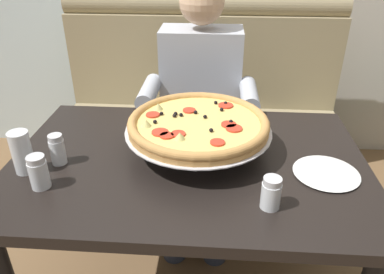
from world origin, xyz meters
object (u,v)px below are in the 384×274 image
object	(u,v)px
diner_main	(200,97)
shaker_parmesan	(39,174)
pizza	(198,124)
plate_near_left	(326,172)
shaker_pepper_flakes	(58,151)
shaker_oregano	(271,195)
booth_bench	(200,128)
dining_table	(188,181)
patio_chair	(51,53)
drinking_glass	(22,154)

from	to	relation	value
diner_main	shaker_parmesan	xyz separation A→B (m)	(-0.45, -0.81, 0.07)
diner_main	pizza	world-z (taller)	diner_main
diner_main	plate_near_left	xyz separation A→B (m)	(0.45, -0.67, 0.04)
shaker_pepper_flakes	shaker_oregano	size ratio (longest dim) A/B	1.08
booth_bench	pizza	bearing A→B (deg)	-87.86
dining_table	plate_near_left	xyz separation A→B (m)	(0.46, -0.06, 0.10)
shaker_parmesan	shaker_oregano	bearing A→B (deg)	-3.88
shaker_parmesan	booth_bench	bearing A→B (deg)	67.73
shaker_oregano	patio_chair	bearing A→B (deg)	126.03
pizza	shaker_oregano	bearing A→B (deg)	-53.65
drinking_glass	patio_chair	xyz separation A→B (m)	(-0.80, 2.04, -0.28)
pizza	shaker_parmesan	xyz separation A→B (m)	(-0.47, -0.26, -0.06)
booth_bench	dining_table	world-z (taller)	booth_bench
pizza	shaker_oregano	distance (m)	0.38
dining_table	drinking_glass	bearing A→B (deg)	-167.80
drinking_glass	shaker_oregano	bearing A→B (deg)	-9.21
dining_table	diner_main	distance (m)	0.62
booth_bench	drinking_glass	world-z (taller)	booth_bench
plate_near_left	drinking_glass	bearing A→B (deg)	-176.97
patio_chair	plate_near_left	bearing A→B (deg)	-48.21
booth_bench	plate_near_left	bearing A→B (deg)	-64.17
dining_table	pizza	distance (m)	0.21
dining_table	diner_main	world-z (taller)	diner_main
diner_main	shaker_pepper_flakes	size ratio (longest dim) A/B	11.93
booth_bench	dining_table	bearing A→B (deg)	-90.00
dining_table	diner_main	xyz separation A→B (m)	(0.01, 0.61, 0.07)
booth_bench	shaker_pepper_flakes	distance (m)	1.10
pizza	patio_chair	bearing A→B (deg)	125.98
diner_main	plate_near_left	distance (m)	0.81
drinking_glass	shaker_parmesan	bearing A→B (deg)	-42.58
shaker_pepper_flakes	patio_chair	world-z (taller)	patio_chair
dining_table	drinking_glass	world-z (taller)	drinking_glass
shaker_parmesan	plate_near_left	xyz separation A→B (m)	(0.89, 0.13, -0.04)
shaker_parmesan	shaker_pepper_flakes	bearing A→B (deg)	88.00
shaker_oregano	patio_chair	world-z (taller)	patio_chair
dining_table	booth_bench	bearing A→B (deg)	90.00
diner_main	shaker_pepper_flakes	bearing A→B (deg)	-123.45
dining_table	shaker_pepper_flakes	size ratio (longest dim) A/B	11.48
drinking_glass	patio_chair	distance (m)	2.21
shaker_pepper_flakes	plate_near_left	size ratio (longest dim) A/B	0.50
diner_main	plate_near_left	size ratio (longest dim) A/B	5.99
shaker_parmesan	pizza	bearing A→B (deg)	28.66
shaker_pepper_flakes	shaker_parmesan	xyz separation A→B (m)	(-0.00, -0.14, 0.00)
pizza	shaker_pepper_flakes	xyz separation A→B (m)	(-0.46, -0.12, -0.06)
plate_near_left	patio_chair	bearing A→B (deg)	131.79
shaker_pepper_flakes	diner_main	bearing A→B (deg)	56.55
pizza	shaker_pepper_flakes	world-z (taller)	pizza
dining_table	shaker_pepper_flakes	distance (m)	0.46
booth_bench	dining_table	distance (m)	0.91
booth_bench	plate_near_left	distance (m)	1.10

